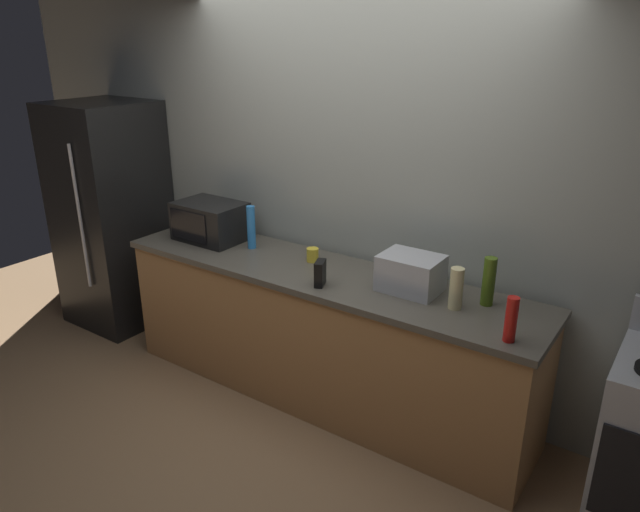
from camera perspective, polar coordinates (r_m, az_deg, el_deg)
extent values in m
plane|color=#93704C|center=(3.80, -3.58, -16.04)|extent=(8.00, 8.00, 0.00)
cube|color=#9EA399|center=(3.82, 3.53, 6.72)|extent=(6.40, 0.10, 2.70)
cube|color=#B27F4C|center=(3.84, 0.00, -7.97)|extent=(2.80, 0.60, 0.86)
cube|color=#514C42|center=(3.64, 0.00, -1.76)|extent=(2.84, 0.64, 0.04)
cube|color=black|center=(5.03, -19.61, 3.71)|extent=(0.72, 0.70, 1.80)
cylinder|color=silver|center=(4.69, -22.34, 3.43)|extent=(0.02, 0.02, 1.10)
cube|color=black|center=(4.23, -10.62, 3.36)|extent=(0.48, 0.34, 0.27)
cube|color=black|center=(4.14, -12.70, 2.83)|extent=(0.34, 0.01, 0.21)
cube|color=#B7BABF|center=(3.37, 8.82, -1.66)|extent=(0.34, 0.26, 0.21)
cube|color=black|center=(3.41, 0.02, -1.68)|extent=(0.09, 0.12, 0.15)
cylinder|color=#338CE5|center=(4.00, -6.72, 2.79)|extent=(0.06, 0.06, 0.30)
cylinder|color=red|center=(2.93, 18.11, -5.89)|extent=(0.06, 0.06, 0.23)
cylinder|color=beige|center=(3.19, 13.12, -3.10)|extent=(0.07, 0.07, 0.23)
cylinder|color=#4C6B19|center=(3.27, 16.11, -2.39)|extent=(0.07, 0.07, 0.27)
cylinder|color=yellow|center=(3.77, -0.73, 0.12)|extent=(0.08, 0.08, 0.09)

